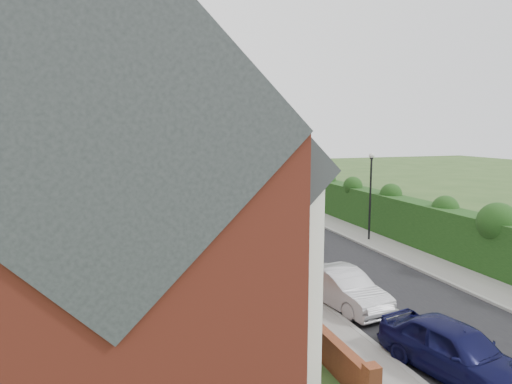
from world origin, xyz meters
TOP-DOWN VIEW (x-y plane):
  - ground at (0.00, 0.00)m, footprint 140.00×140.00m
  - road at (-0.50, 11.00)m, footprint 6.00×58.00m
  - pavement_hedge_side at (3.60, 11.00)m, footprint 2.20×58.00m
  - pavement_house_side at (-4.35, 11.00)m, footprint 1.70×58.00m
  - kerb_hedge_side at (2.55, 11.00)m, footprint 0.18×58.00m
  - kerb_house_side at (-3.55, 11.00)m, footprint 0.18×58.00m
  - hedge at (5.40, 11.00)m, footprint 2.10×58.00m
  - terrace_row at (-10.87, 9.98)m, footprint 9.05×40.50m
  - garden_wall_row at (-5.35, 10.00)m, footprint 0.35×40.35m
  - lamppost at (3.40, 4.00)m, footprint 0.32×0.32m
  - tree_far_left at (-2.65, 40.08)m, footprint 7.14×6.80m
  - tree_far_right at (3.39, 42.08)m, footprint 7.98×7.60m
  - tree_far_back at (-8.59, 43.08)m, footprint 8.40×8.00m
  - car_navy at (-2.45, -9.46)m, footprint 2.59×4.61m
  - car_silver_a at (-2.88, -4.20)m, footprint 2.10×4.40m
  - car_silver_b at (-1.73, 5.00)m, footprint 3.60×5.69m
  - car_white at (-1.94, 7.17)m, footprint 2.95×5.77m
  - car_green at (-2.45, 15.88)m, footprint 2.06×4.68m
  - car_red at (-1.79, 20.33)m, footprint 1.75×4.50m
  - car_beige at (-3.00, 25.51)m, footprint 2.86×5.81m
  - car_grey at (-1.60, 29.40)m, footprint 2.11×4.68m
  - car_black at (-2.81, 35.00)m, footprint 2.29×4.77m
  - horse at (-0.36, 10.40)m, footprint 0.79×1.67m
  - horse_cart at (-0.36, 12.18)m, footprint 1.38×3.05m

SIDE VIEW (x-z plane):
  - ground at x=0.00m, z-range 0.00..0.00m
  - road at x=-0.50m, z-range 0.00..0.02m
  - pavement_hedge_side at x=3.60m, z-range 0.00..0.12m
  - pavement_house_side at x=-4.35m, z-range 0.00..0.12m
  - kerb_hedge_side at x=2.55m, z-range 0.00..0.13m
  - kerb_house_side at x=-3.55m, z-range 0.00..0.13m
  - garden_wall_row at x=-5.35m, z-range -0.09..1.01m
  - car_grey at x=-1.60m, z-range 0.00..1.33m
  - horse at x=-0.36m, z-range 0.00..1.39m
  - car_silver_a at x=-2.88m, z-range 0.00..1.39m
  - car_red at x=-1.79m, z-range 0.00..1.46m
  - car_silver_b at x=-1.73m, z-range 0.00..1.46m
  - car_navy at x=-2.45m, z-range 0.00..1.48m
  - car_green at x=-2.45m, z-range 0.00..1.57m
  - car_black at x=-2.81m, z-range 0.00..1.57m
  - car_beige at x=-3.00m, z-range 0.00..1.59m
  - car_white at x=-1.94m, z-range 0.00..1.60m
  - horse_cart at x=-0.36m, z-range 0.16..2.36m
  - hedge at x=5.40m, z-range 0.18..3.03m
  - lamppost at x=3.40m, z-range 0.72..5.88m
  - terrace_row at x=-10.87m, z-range -1.28..10.22m
  - tree_far_left at x=-2.65m, z-range 1.07..10.36m
  - tree_far_right at x=3.39m, z-range 1.16..11.47m
  - tree_far_back at x=-8.59m, z-range 1.21..12.03m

